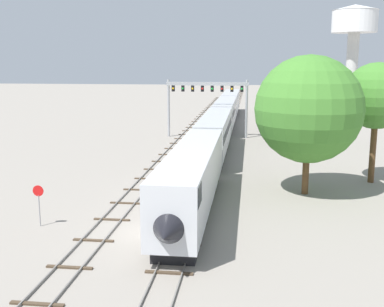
{
  "coord_description": "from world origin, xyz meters",
  "views": [
    {
      "loc": [
        6.1,
        -29.12,
        11.07
      ],
      "look_at": [
        1.0,
        12.0,
        3.0
      ],
      "focal_mm": 44.34,
      "sensor_mm": 36.0,
      "label": 1
    }
  ],
  "objects_px": {
    "stop_sign": "(39,200)",
    "signal_gantry": "(207,95)",
    "trackside_tree_left": "(309,109)",
    "water_tower": "(354,27)",
    "passenger_train": "(221,122)",
    "trackside_tree_mid": "(377,96)",
    "trackside_tree_right": "(300,92)"
  },
  "relations": [
    {
      "from": "trackside_tree_left",
      "to": "trackside_tree_right",
      "type": "distance_m",
      "value": 26.68
    },
    {
      "from": "passenger_train",
      "to": "trackside_tree_right",
      "type": "xyz_separation_m",
      "value": [
        10.69,
        -0.46,
        4.41
      ]
    },
    {
      "from": "signal_gantry",
      "to": "trackside_tree_right",
      "type": "height_order",
      "value": "trackside_tree_right"
    },
    {
      "from": "passenger_train",
      "to": "stop_sign",
      "type": "height_order",
      "value": "passenger_train"
    },
    {
      "from": "trackside_tree_right",
      "to": "stop_sign",
      "type": "bearing_deg",
      "value": -119.15
    },
    {
      "from": "passenger_train",
      "to": "water_tower",
      "type": "xyz_separation_m",
      "value": [
        26.61,
        45.63,
        15.88
      ]
    },
    {
      "from": "signal_gantry",
      "to": "trackside_tree_left",
      "type": "bearing_deg",
      "value": -69.39
    },
    {
      "from": "passenger_train",
      "to": "trackside_tree_mid",
      "type": "height_order",
      "value": "trackside_tree_mid"
    },
    {
      "from": "stop_sign",
      "to": "passenger_train",
      "type": "bearing_deg",
      "value": 75.09
    },
    {
      "from": "passenger_train",
      "to": "signal_gantry",
      "type": "relative_size",
      "value": 7.29
    },
    {
      "from": "passenger_train",
      "to": "trackside_tree_left",
      "type": "bearing_deg",
      "value": -71.91
    },
    {
      "from": "water_tower",
      "to": "passenger_train",
      "type": "bearing_deg",
      "value": -120.25
    },
    {
      "from": "passenger_train",
      "to": "water_tower",
      "type": "relative_size",
      "value": 3.77
    },
    {
      "from": "stop_sign",
      "to": "trackside_tree_mid",
      "type": "bearing_deg",
      "value": 31.0
    },
    {
      "from": "passenger_train",
      "to": "trackside_tree_left",
      "type": "xyz_separation_m",
      "value": [
        8.84,
        -27.07,
        4.59
      ]
    },
    {
      "from": "signal_gantry",
      "to": "trackside_tree_right",
      "type": "xyz_separation_m",
      "value": [
        12.94,
        -2.87,
        0.73
      ]
    },
    {
      "from": "water_tower",
      "to": "trackside_tree_mid",
      "type": "xyz_separation_m",
      "value": [
        -11.24,
        -67.95,
        -10.5
      ]
    },
    {
      "from": "trackside_tree_left",
      "to": "trackside_tree_right",
      "type": "bearing_deg",
      "value": 86.03
    },
    {
      "from": "water_tower",
      "to": "signal_gantry",
      "type": "bearing_deg",
      "value": -123.73
    },
    {
      "from": "trackside_tree_left",
      "to": "trackside_tree_right",
      "type": "relative_size",
      "value": 1.05
    },
    {
      "from": "passenger_train",
      "to": "stop_sign",
      "type": "xyz_separation_m",
      "value": [
        -10.0,
        -37.56,
        -0.73
      ]
    },
    {
      "from": "trackside_tree_mid",
      "to": "trackside_tree_right",
      "type": "height_order",
      "value": "trackside_tree_right"
    },
    {
      "from": "water_tower",
      "to": "trackside_tree_right",
      "type": "height_order",
      "value": "water_tower"
    },
    {
      "from": "signal_gantry",
      "to": "stop_sign",
      "type": "height_order",
      "value": "signal_gantry"
    },
    {
      "from": "passenger_train",
      "to": "water_tower",
      "type": "height_order",
      "value": "water_tower"
    },
    {
      "from": "stop_sign",
      "to": "signal_gantry",
      "type": "bearing_deg",
      "value": 79.03
    },
    {
      "from": "trackside_tree_mid",
      "to": "trackside_tree_right",
      "type": "bearing_deg",
      "value": 102.09
    },
    {
      "from": "water_tower",
      "to": "stop_sign",
      "type": "distance_m",
      "value": 92.4
    },
    {
      "from": "trackside_tree_right",
      "to": "signal_gantry",
      "type": "bearing_deg",
      "value": 167.47
    },
    {
      "from": "passenger_train",
      "to": "signal_gantry",
      "type": "bearing_deg",
      "value": 132.96
    },
    {
      "from": "trackside_tree_left",
      "to": "water_tower",
      "type": "bearing_deg",
      "value": 76.27
    },
    {
      "from": "signal_gantry",
      "to": "trackside_tree_right",
      "type": "bearing_deg",
      "value": -12.53
    }
  ]
}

